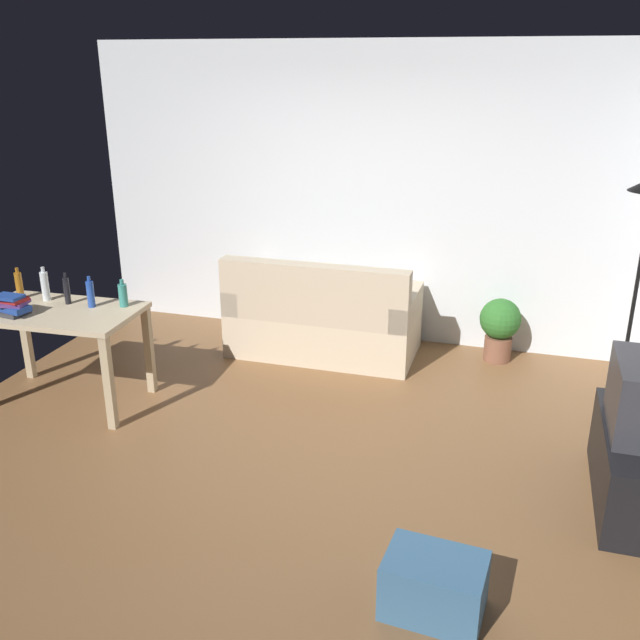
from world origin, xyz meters
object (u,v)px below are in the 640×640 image
(bottle_dark, at_px, (67,290))
(potted_plant, at_px, (500,325))
(couch, at_px, (322,322))
(bottle_blue, at_px, (90,294))
(desk, at_px, (59,324))
(storage_box, at_px, (434,586))
(tv_stand, at_px, (636,467))
(book_stack, at_px, (13,305))
(bottle_amber, at_px, (19,285))
(bottle_clear, at_px, (45,286))
(bottle_tall, at_px, (123,295))

(bottle_dark, bearing_deg, potted_plant, 27.17)
(couch, relative_size, bottle_blue, 6.82)
(desk, bearing_deg, storage_box, -27.52)
(tv_stand, xyz_separation_m, book_stack, (-4.34, -0.02, 0.59))
(couch, height_order, bottle_amber, bottle_amber)
(tv_stand, bearing_deg, book_stack, 90.30)
(potted_plant, relative_size, book_stack, 2.10)
(potted_plant, relative_size, storage_box, 1.19)
(tv_stand, xyz_separation_m, bottle_blue, (-3.89, 0.30, 0.63))
(book_stack, bearing_deg, bottle_amber, 121.75)
(bottle_clear, bearing_deg, storage_box, -25.81)
(book_stack, bearing_deg, storage_box, -20.46)
(bottle_dark, height_order, bottle_tall, bottle_dark)
(tv_stand, distance_m, potted_plant, 2.16)
(bottle_dark, xyz_separation_m, bottle_tall, (0.44, 0.07, -0.02))
(storage_box, distance_m, bottle_tall, 3.18)
(potted_plant, height_order, bottle_dark, bottle_dark)
(couch, xyz_separation_m, book_stack, (-1.88, -1.66, 0.53))
(potted_plant, distance_m, book_stack, 3.99)
(storage_box, distance_m, bottle_amber, 3.92)
(bottle_clear, bearing_deg, book_stack, -92.81)
(bottle_amber, bearing_deg, potted_plant, 24.17)
(potted_plant, bearing_deg, couch, -168.55)
(couch, distance_m, bottle_tall, 1.83)
(bottle_blue, bearing_deg, tv_stand, -4.39)
(bottle_amber, distance_m, bottle_blue, 0.66)
(desk, distance_m, bottle_tall, 0.53)
(bottle_dark, bearing_deg, tv_stand, -4.33)
(bottle_clear, bearing_deg, bottle_amber, -176.33)
(potted_plant, distance_m, bottle_clear, 3.81)
(potted_plant, relative_size, bottle_blue, 2.34)
(desk, xyz_separation_m, bottle_tall, (0.44, 0.22, 0.20))
(tv_stand, xyz_separation_m, storage_box, (-1.03, -1.26, -0.09))
(storage_box, distance_m, bottle_blue, 3.33)
(bottle_amber, height_order, bottle_clear, bottle_clear)
(potted_plant, distance_m, storage_box, 3.21)
(bottle_tall, height_order, book_stack, bottle_tall)
(bottle_blue, bearing_deg, bottle_clear, 175.30)
(couch, height_order, bottle_blue, bottle_blue)
(bottle_amber, height_order, bottle_blue, bottle_amber)
(desk, xyz_separation_m, storage_box, (3.07, -1.42, -0.50))
(bottle_clear, distance_m, bottle_tall, 0.66)
(bottle_clear, distance_m, book_stack, 0.36)
(bottle_dark, bearing_deg, book_stack, -124.51)
(potted_plant, distance_m, bottle_amber, 4.02)
(potted_plant, xyz_separation_m, bottle_amber, (-3.64, -1.63, 0.54))
(bottle_amber, relative_size, bottle_dark, 1.00)
(storage_box, bearing_deg, bottle_clear, 154.19)
(tv_stand, relative_size, bottle_dark, 4.43)
(storage_box, relative_size, bottle_blue, 1.97)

